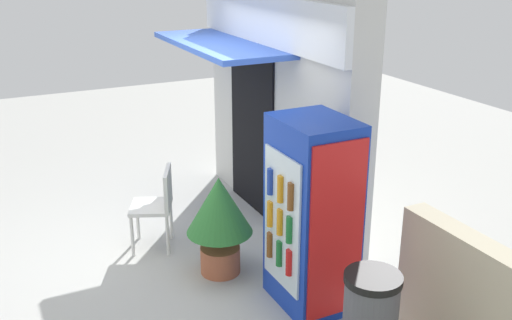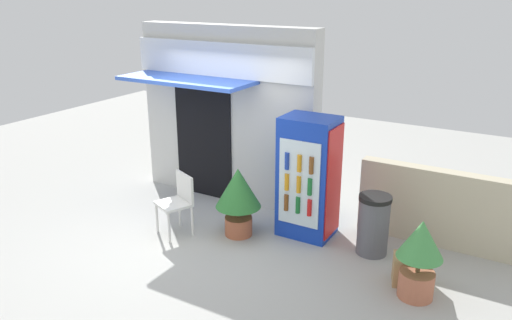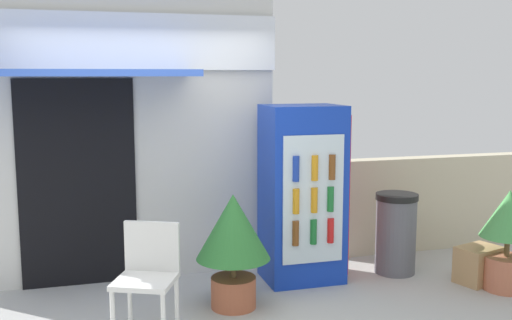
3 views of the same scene
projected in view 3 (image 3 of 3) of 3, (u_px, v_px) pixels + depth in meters
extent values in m
cube|color=silver|center=(116.00, 136.00, 5.97)|extent=(3.19, 0.33, 2.89)
cube|color=white|center=(114.00, 41.00, 5.64)|extent=(3.19, 0.08, 0.54)
cube|color=blue|center=(72.00, 73.00, 5.22)|extent=(2.18, 0.84, 0.06)
cube|color=black|center=(78.00, 184.00, 5.75)|extent=(1.10, 0.03, 2.02)
cube|color=#1438B2|center=(302.00, 194.00, 5.94)|extent=(0.76, 0.59, 1.76)
cube|color=silver|center=(313.00, 200.00, 5.65)|extent=(0.61, 0.02, 1.23)
cube|color=red|center=(338.00, 191.00, 6.04)|extent=(0.02, 0.53, 1.59)
cylinder|color=brown|center=(296.00, 233.00, 5.62)|extent=(0.06, 0.06, 0.24)
cylinder|color=#196B2D|center=(313.00, 232.00, 5.67)|extent=(0.06, 0.06, 0.24)
cylinder|color=red|center=(331.00, 230.00, 5.72)|extent=(0.06, 0.06, 0.24)
cylinder|color=orange|center=(296.00, 201.00, 5.58)|extent=(0.06, 0.06, 0.24)
cylinder|color=orange|center=(314.00, 200.00, 5.63)|extent=(0.06, 0.06, 0.24)
cylinder|color=#196B2D|center=(330.00, 199.00, 5.68)|extent=(0.06, 0.06, 0.24)
cylinder|color=#1938A5|center=(296.00, 169.00, 5.54)|extent=(0.06, 0.06, 0.24)
cylinder|color=orange|center=(315.00, 168.00, 5.59)|extent=(0.06, 0.06, 0.24)
cylinder|color=brown|center=(332.00, 167.00, 5.63)|extent=(0.06, 0.06, 0.24)
cylinder|color=silver|center=(113.00, 320.00, 4.47)|extent=(0.04, 0.04, 0.46)
cylinder|color=silver|center=(130.00, 302.00, 4.84)|extent=(0.04, 0.04, 0.46)
cylinder|color=silver|center=(177.00, 304.00, 4.78)|extent=(0.04, 0.04, 0.46)
cube|color=silver|center=(145.00, 281.00, 4.59)|extent=(0.58, 0.57, 0.04)
cube|color=silver|center=(152.00, 246.00, 4.75)|extent=(0.42, 0.22, 0.40)
cylinder|color=#AD5B3D|center=(234.00, 292.00, 5.30)|extent=(0.40, 0.40, 0.28)
cylinder|color=brown|center=(233.00, 268.00, 5.26)|extent=(0.05, 0.05, 0.17)
cone|color=#2D7533|center=(233.00, 227.00, 5.21)|extent=(0.66, 0.66, 0.58)
cylinder|color=#BC6B4C|center=(505.00, 273.00, 5.73)|extent=(0.41, 0.41, 0.33)
cylinder|color=brown|center=(507.00, 247.00, 5.69)|extent=(0.05, 0.05, 0.19)
cone|color=#47994C|center=(509.00, 214.00, 5.65)|extent=(0.53, 0.53, 0.45)
cylinder|color=#595960|center=(396.00, 236.00, 6.20)|extent=(0.42, 0.42, 0.78)
cylinder|color=black|center=(397.00, 197.00, 6.14)|extent=(0.44, 0.44, 0.06)
cube|color=beige|center=(433.00, 202.00, 7.09)|extent=(2.59, 0.21, 1.10)
cube|color=tan|center=(478.00, 265.00, 5.93)|extent=(0.49, 0.41, 0.36)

